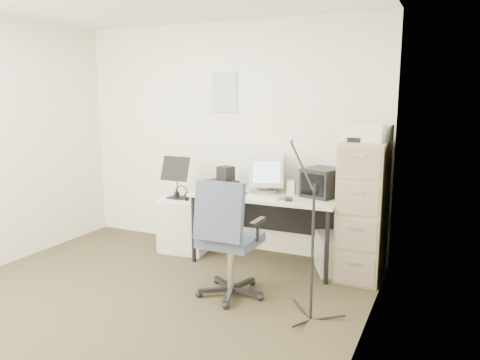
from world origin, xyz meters
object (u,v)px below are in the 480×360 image
at_px(office_chair, 231,237).
at_px(desk, 267,228).
at_px(filing_cabinet, 363,210).
at_px(side_cart, 185,224).

bearing_deg(office_chair, desk, 91.25).
xyz_separation_m(filing_cabinet, desk, (-0.95, -0.03, -0.29)).
relative_size(desk, side_cart, 2.47).
xyz_separation_m(filing_cabinet, side_cart, (-1.91, -0.07, -0.35)).
distance_m(desk, office_chair, 0.90).
distance_m(filing_cabinet, side_cart, 1.94).
xyz_separation_m(office_chair, side_cart, (-0.97, 0.85, -0.22)).
xyz_separation_m(filing_cabinet, office_chair, (-0.94, -0.91, -0.13)).
bearing_deg(side_cart, filing_cabinet, -3.84).
distance_m(filing_cabinet, office_chair, 1.32).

